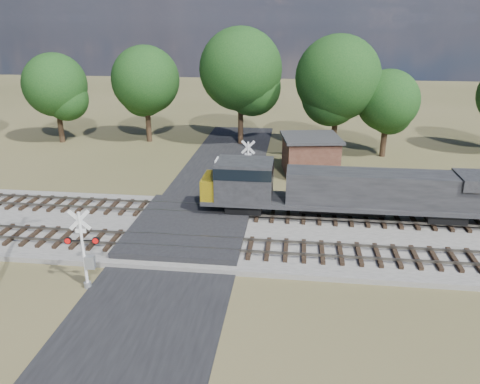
# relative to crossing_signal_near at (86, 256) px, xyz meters

# --- Properties ---
(ground) EXTENTS (160.00, 160.00, 0.00)m
(ground) POSITION_rel_crossing_signal_near_xyz_m (3.52, 6.44, -1.74)
(ground) COLOR #454625
(ground) RESTS_ON ground
(ballast_bed) EXTENTS (140.00, 10.00, 0.30)m
(ballast_bed) POSITION_rel_crossing_signal_near_xyz_m (13.52, 6.94, -1.59)
(ballast_bed) COLOR gray
(ballast_bed) RESTS_ON ground
(road) EXTENTS (7.00, 60.00, 0.08)m
(road) POSITION_rel_crossing_signal_near_xyz_m (3.52, 6.44, -1.70)
(road) COLOR black
(road) RESTS_ON ground
(crossing_panel) EXTENTS (7.00, 9.00, 0.62)m
(crossing_panel) POSITION_rel_crossing_signal_near_xyz_m (3.52, 6.94, -1.42)
(crossing_panel) COLOR #262628
(crossing_panel) RESTS_ON ground
(track_near) EXTENTS (140.00, 2.60, 0.33)m
(track_near) POSITION_rel_crossing_signal_near_xyz_m (6.64, 4.44, -1.32)
(track_near) COLOR black
(track_near) RESTS_ON ballast_bed
(track_far) EXTENTS (140.00, 2.60, 0.33)m
(track_far) POSITION_rel_crossing_signal_near_xyz_m (6.64, 9.44, -1.32)
(track_far) COLOR black
(track_far) RESTS_ON ballast_bed
(crossing_signal_near) EXTENTS (1.68, 0.40, 4.18)m
(crossing_signal_near) POSITION_rel_crossing_signal_near_xyz_m (0.00, 0.00, 0.00)
(crossing_signal_near) COLOR silver
(crossing_signal_near) RESTS_ON ground
(crossing_signal_far) EXTENTS (1.68, 0.36, 4.16)m
(crossing_signal_far) POSITION_rel_crossing_signal_near_xyz_m (6.28, 14.07, -0.01)
(crossing_signal_far) COLOR silver
(crossing_signal_far) RESTS_ON ground
(equipment_shed) EXTENTS (5.40, 5.40, 3.21)m
(equipment_shed) POSITION_rel_crossing_signal_near_xyz_m (11.08, 19.82, -0.11)
(equipment_shed) COLOR #41231B
(equipment_shed) RESTS_ON ground
(treeline) EXTENTS (77.54, 11.42, 11.85)m
(treeline) POSITION_rel_crossing_signal_near_xyz_m (8.86, 27.30, 4.76)
(treeline) COLOR black
(treeline) RESTS_ON ground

